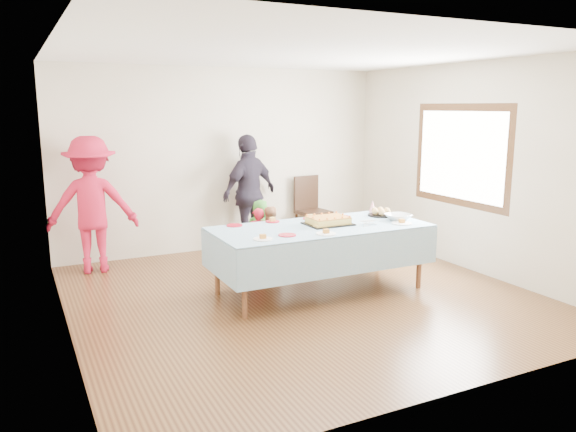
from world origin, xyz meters
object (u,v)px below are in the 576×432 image
party_table (320,231)px  adult_left (92,205)px  dining_chair (310,205)px  birthday_cake (328,221)px

party_table → adult_left: 3.02m
adult_left → dining_chair: bearing=-166.5°
birthday_cake → party_table: bearing=-162.3°
party_table → birthday_cake: birthday_cake is taller
birthday_cake → adult_left: (-2.37, 1.98, 0.06)m
dining_chair → birthday_cake: bearing=-120.7°
dining_chair → adult_left: adult_left is taller
party_table → adult_left: adult_left is taller
party_table → adult_left: bearing=138.1°
adult_left → birthday_cake: bearing=149.9°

